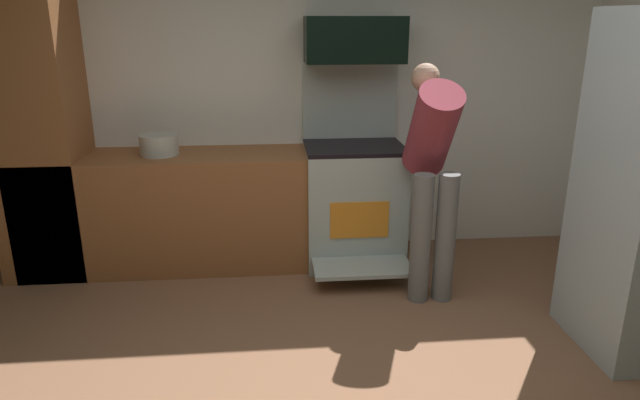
% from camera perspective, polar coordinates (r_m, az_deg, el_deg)
% --- Properties ---
extents(wall_back, '(5.20, 0.12, 2.60)m').
position_cam_1_polar(wall_back, '(4.63, -2.60, 10.75)').
color(wall_back, silver).
rests_on(wall_back, ground).
extents(lower_cabinet_run, '(2.40, 0.60, 0.90)m').
position_cam_1_polar(lower_cabinet_run, '(4.52, -13.71, -1.02)').
color(lower_cabinet_run, '#955A33').
rests_on(lower_cabinet_run, ground).
extents(cabinet_column, '(0.60, 0.60, 2.10)m').
position_cam_1_polar(cabinet_column, '(4.63, -26.65, 5.73)').
color(cabinet_column, '#955A33').
rests_on(cabinet_column, ground).
extents(oven_range, '(0.76, 0.99, 1.56)m').
position_cam_1_polar(oven_range, '(4.48, 3.39, 0.17)').
color(oven_range, '#B0BFB9').
rests_on(oven_range, ground).
extents(microwave, '(0.74, 0.38, 0.34)m').
position_cam_1_polar(microwave, '(4.36, 3.50, 15.97)').
color(microwave, black).
rests_on(microwave, oven_range).
extents(person_cook, '(0.31, 0.64, 1.59)m').
position_cam_1_polar(person_cook, '(3.87, 11.31, 3.59)').
color(person_cook, slate).
rests_on(person_cook, ground).
extents(stock_pot, '(0.29, 0.29, 0.15)m').
position_cam_1_polar(stock_pot, '(4.40, -16.05, 5.43)').
color(stock_pot, beige).
rests_on(stock_pot, lower_cabinet_run).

